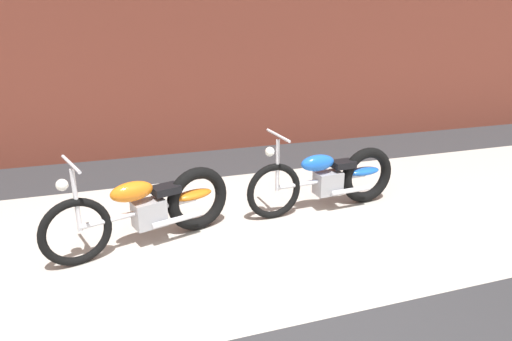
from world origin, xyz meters
name	(u,v)px	position (x,y,z in m)	size (l,w,h in m)	color
ground_plane	(270,331)	(0.00, 0.00, 0.00)	(80.00, 80.00, 0.00)	#2D2D30
sidewalk_slab	(217,231)	(0.00, 1.75, 0.00)	(36.00, 3.50, 0.01)	#B2ADA3
motorcycle_orange	(156,207)	(-0.64, 1.74, 0.40)	(1.94, 0.83, 1.03)	black
motorcycle_blue	(334,178)	(1.54, 1.95, 0.40)	(2.01, 0.58, 1.03)	black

